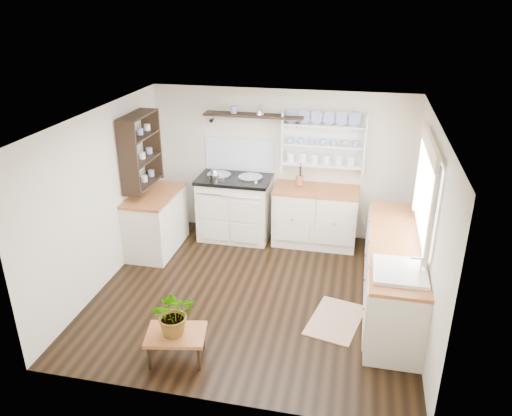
% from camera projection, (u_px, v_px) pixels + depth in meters
% --- Properties ---
extents(floor, '(4.00, 3.80, 0.01)m').
position_uv_depth(floor, '(254.00, 293.00, 6.48)').
color(floor, black).
rests_on(floor, ground).
extents(wall_back, '(4.00, 0.02, 2.30)m').
position_uv_depth(wall_back, '(281.00, 164.00, 7.72)').
color(wall_back, beige).
rests_on(wall_back, ground).
extents(wall_right, '(0.02, 3.80, 2.30)m').
position_uv_depth(wall_right, '(427.00, 228.00, 5.63)').
color(wall_right, beige).
rests_on(wall_right, ground).
extents(wall_left, '(0.02, 3.80, 2.30)m').
position_uv_depth(wall_left, '(103.00, 199.00, 6.41)').
color(wall_left, beige).
rests_on(wall_left, ground).
extents(ceiling, '(4.00, 3.80, 0.01)m').
position_uv_depth(ceiling, '(254.00, 118.00, 5.56)').
color(ceiling, white).
rests_on(ceiling, wall_back).
extents(window, '(0.08, 1.55, 1.22)m').
position_uv_depth(window, '(426.00, 188.00, 5.61)').
color(window, white).
rests_on(window, wall_right).
extents(aga_cooker, '(1.12, 0.77, 1.03)m').
position_uv_depth(aga_cooker, '(235.00, 207.00, 7.81)').
color(aga_cooker, white).
rests_on(aga_cooker, floor).
extents(back_cabinets, '(1.27, 0.63, 0.90)m').
position_uv_depth(back_cabinets, '(315.00, 215.00, 7.61)').
color(back_cabinets, silver).
rests_on(back_cabinets, floor).
extents(right_cabinets, '(0.62, 2.43, 0.90)m').
position_uv_depth(right_cabinets, '(393.00, 273.00, 6.06)').
color(right_cabinets, silver).
rests_on(right_cabinets, floor).
extents(belfast_sink, '(0.55, 0.60, 0.45)m').
position_uv_depth(belfast_sink, '(399.00, 281.00, 5.25)').
color(belfast_sink, white).
rests_on(belfast_sink, right_cabinets).
extents(left_cabinets, '(0.62, 1.13, 0.90)m').
position_uv_depth(left_cabinets, '(156.00, 221.00, 7.43)').
color(left_cabinets, silver).
rests_on(left_cabinets, floor).
extents(plate_rack, '(1.20, 0.22, 0.90)m').
position_uv_depth(plate_rack, '(324.00, 142.00, 7.40)').
color(plate_rack, white).
rests_on(plate_rack, wall_back).
extents(high_shelf, '(1.50, 0.29, 0.16)m').
position_uv_depth(high_shelf, '(254.00, 116.00, 7.39)').
color(high_shelf, black).
rests_on(high_shelf, wall_back).
extents(left_shelving, '(0.28, 0.80, 1.05)m').
position_uv_depth(left_shelving, '(141.00, 150.00, 7.03)').
color(left_shelving, black).
rests_on(left_shelving, wall_left).
extents(kettle, '(0.18, 0.18, 0.22)m').
position_uv_depth(kettle, '(215.00, 176.00, 7.55)').
color(kettle, silver).
rests_on(kettle, aga_cooker).
extents(utensil_crock, '(0.12, 0.12, 0.14)m').
position_uv_depth(utensil_crock, '(299.00, 180.00, 7.53)').
color(utensil_crock, '#905B35').
rests_on(utensil_crock, back_cabinets).
extents(center_table, '(0.68, 0.54, 0.33)m').
position_uv_depth(center_table, '(176.00, 336.00, 5.21)').
color(center_table, brown).
rests_on(center_table, floor).
extents(potted_plant, '(0.56, 0.53, 0.49)m').
position_uv_depth(potted_plant, '(174.00, 313.00, 5.10)').
color(potted_plant, '#3F7233').
rests_on(potted_plant, center_table).
extents(floor_rug, '(0.72, 0.95, 0.02)m').
position_uv_depth(floor_rug, '(335.00, 320.00, 5.94)').
color(floor_rug, '#81664B').
rests_on(floor_rug, floor).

